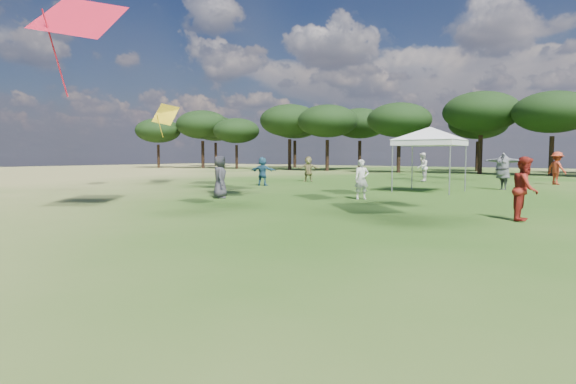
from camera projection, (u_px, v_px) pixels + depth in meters
name	position (u px, v px, depth m)	size (l,w,h in m)	color
tent_left	(430.00, 130.00, 21.83)	(5.53, 5.53, 3.26)	gray
festival_crowd	(523.00, 172.00, 22.50)	(28.59, 22.81, 1.88)	#24596C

